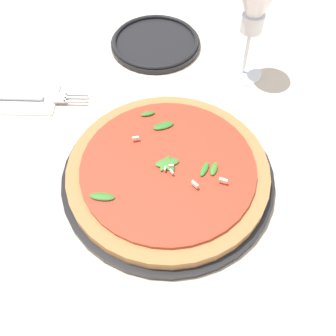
% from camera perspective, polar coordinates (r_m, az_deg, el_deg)
% --- Properties ---
extents(ground_plane, '(6.00, 6.00, 0.00)m').
position_cam_1_polar(ground_plane, '(0.63, 3.71, -1.38)').
color(ground_plane, beige).
extents(pizza_arugula_main, '(0.34, 0.34, 0.05)m').
position_cam_1_polar(pizza_arugula_main, '(0.62, -0.00, -0.71)').
color(pizza_arugula_main, black).
rests_on(pizza_arugula_main, ground_plane).
extents(wine_glass, '(0.08, 0.08, 0.18)m').
position_cam_1_polar(wine_glass, '(0.74, 12.37, 21.06)').
color(wine_glass, white).
rests_on(wine_glass, ground_plane).
extents(napkin, '(0.14, 0.11, 0.01)m').
position_cam_1_polar(napkin, '(0.79, -20.16, 9.37)').
color(napkin, silver).
rests_on(napkin, ground_plane).
extents(fork, '(0.22, 0.09, 0.00)m').
position_cam_1_polar(fork, '(0.79, -19.70, 9.64)').
color(fork, silver).
rests_on(fork, ground_plane).
extents(side_plate_white, '(0.19, 0.19, 0.02)m').
position_cam_1_polar(side_plate_white, '(0.87, -1.82, 17.76)').
color(side_plate_white, black).
rests_on(side_plate_white, ground_plane).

